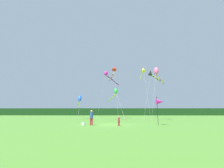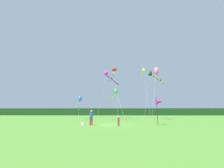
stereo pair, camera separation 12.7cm
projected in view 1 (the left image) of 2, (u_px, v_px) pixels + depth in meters
The scene contains 13 objects.
ground_plane at pixel (111, 125), 19.02m from camera, with size 120.00×120.00×0.00m, color #4C842D.
distant_treeline at pixel (114, 112), 63.53m from camera, with size 108.00×2.70×2.94m, color #193D19.
person_adult at pixel (91, 117), 18.19m from camera, with size 0.40×0.40×1.82m.
person_child at pixel (119, 120), 17.42m from camera, with size 0.24×0.24×1.10m.
cooler_box at pixel (83, 124), 18.16m from camera, with size 0.40×0.38×0.35m, color silver.
banner_flag_pole at pixel (160, 102), 18.43m from camera, with size 0.90×0.70×3.48m.
kite_yellow at pixel (143, 71), 36.00m from camera, with size 0.92×9.72×12.19m.
kite_red at pixel (114, 70), 35.26m from camera, with size 2.32×11.23×12.26m.
kite_green at pixel (115, 93), 30.11m from camera, with size 3.31×10.00×6.31m.
kite_black at pixel (151, 74), 32.16m from camera, with size 5.42×6.13×10.57m.
kite_rainbow at pixel (157, 72), 29.99m from camera, with size 5.20×8.76×10.53m.
kite_blue at pixel (80, 100), 34.61m from camera, with size 1.93×8.42×5.50m.
kite_magenta at pixel (108, 75), 36.84m from camera, with size 5.09×8.43×11.47m.
Camera 1 is at (0.58, -19.64, 1.67)m, focal length 23.82 mm.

